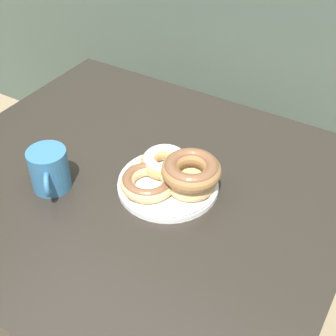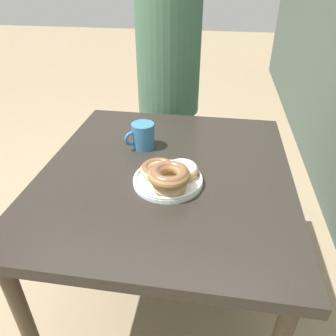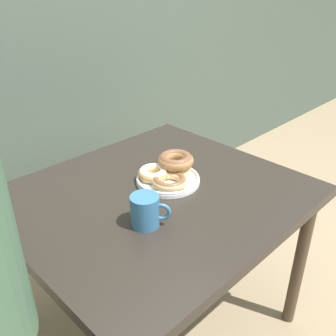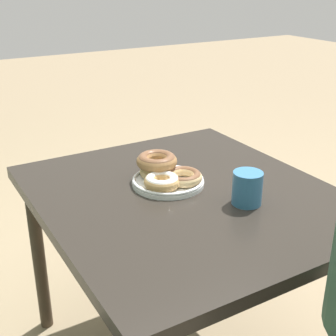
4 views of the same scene
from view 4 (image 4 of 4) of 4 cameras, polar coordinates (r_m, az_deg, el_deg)
dining_table at (r=1.54m, az=2.16°, el=-5.46°), size 1.01×0.90×0.70m
donut_plate at (r=1.55m, az=-0.36°, el=-0.68°), size 0.26×0.25×0.09m
coffee_mug at (r=1.44m, az=9.66°, el=-2.35°), size 0.10×0.11×0.10m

